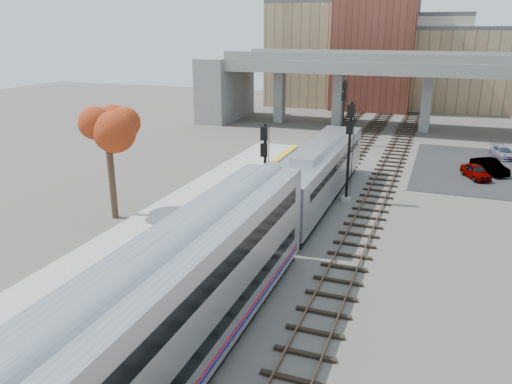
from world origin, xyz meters
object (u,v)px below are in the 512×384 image
Objects in this scene: locomotive at (318,172)px; signal_mast_far at (343,113)px; car_b at (490,166)px; coach at (148,336)px; signal_mast_near at (265,177)px; signal_mast_mid at (349,153)px; car_c at (503,152)px; tree at (107,122)px; car_a at (476,171)px.

locomotive is 19.99m from signal_mast_far.
signal_mast_far is 16.43m from car_b.
signal_mast_far is (-2.10, 42.45, 0.65)m from coach.
signal_mast_near is at bearing 97.05° from coach.
locomotive is at bearing -157.24° from signal_mast_mid.
signal_mast_mid is (2.00, 0.84, 1.39)m from locomotive.
car_c is (16.11, 24.88, -2.60)m from signal_mast_near.
tree reaches higher than locomotive.
signal_mast_far is at bearing 120.77° from car_b.
signal_mast_near is (-2.10, 16.98, 0.38)m from coach.
car_b is at bearing -120.28° from car_c.
signal_mast_near reaches higher than coach.
car_a is at bearing -35.02° from signal_mast_far.
car_c is at bearing 46.39° from tree.
locomotive is 14.99m from tree.
car_c is at bearing 71.49° from coach.
car_a is (23.16, 18.53, -5.86)m from tree.
coach is 3.43× the size of signal_mast_mid.
signal_mast_near is at bearing -153.29° from car_a.
signal_mast_far is 29.70m from tree.
tree reaches higher than car_a.
coach is 6.72× the size of car_c.
tree is at bearing -109.49° from signal_mast_far.
car_c is at bearing 48.32° from car_a.
coach is 19.24m from tree.
signal_mast_near is 0.94× the size of signal_mast_far.
signal_mast_far is at bearing 70.51° from tree.
signal_mast_mid is at bearing 22.76° from locomotive.
coach is 17.11m from signal_mast_near.
tree reaches higher than signal_mast_mid.
signal_mast_mid reaches higher than car_a.
locomotive is 4.85× the size of car_b.
locomotive is at bearing -167.15° from car_b.
signal_mast_mid reaches higher than locomotive.
signal_mast_near is 23.41m from car_b.
tree is at bearing -165.16° from car_a.
coach is at bearing -94.88° from signal_mast_mid.
car_a is at bearing -124.43° from car_c.
locomotive is at bearing 69.53° from signal_mast_near.
tree is at bearing -146.22° from locomotive.
signal_mast_near is 0.75× the size of tree.
signal_mast_mid reaches higher than car_c.
car_c is (25.97, 27.25, -5.92)m from tree.
car_a reaches higher than car_c.
signal_mast_far is (-2.10, 19.85, 1.17)m from locomotive.
signal_mast_mid reaches higher than signal_mast_near.
signal_mast_near reaches higher than car_a.
signal_mast_far reaches higher than car_c.
locomotive is 22.61m from coach.
locomotive is at bearing 33.78° from tree.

